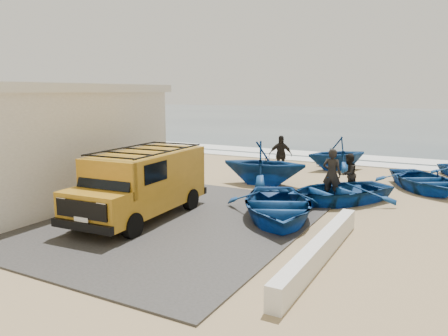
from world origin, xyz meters
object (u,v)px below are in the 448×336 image
at_px(parapet, 320,250).
at_px(van, 142,181).
at_px(boat_near_left, 277,205).
at_px(boat_mid_right, 423,180).
at_px(building, 13,140).
at_px(boat_mid_left, 264,163).
at_px(boat_far_left, 337,153).
at_px(boat_near_right, 337,191).
at_px(fisherman_back, 280,155).
at_px(fisherman_front, 332,174).
at_px(fisherman_middle, 348,174).

xyz_separation_m(parapet, van, (-6.07, 0.84, 0.92)).
bearing_deg(parapet, boat_near_left, 129.13).
height_order(boat_near_left, boat_mid_right, boat_near_left).
relative_size(building, parapet, 1.57).
xyz_separation_m(boat_near_left, boat_mid_left, (-2.50, 4.75, 0.48)).
xyz_separation_m(parapet, boat_mid_left, (-4.69, 7.44, 0.68)).
distance_m(van, boat_near_left, 4.36).
height_order(building, boat_near_left, building).
xyz_separation_m(building, boat_far_left, (9.69, 11.57, -1.30)).
bearing_deg(van, boat_near_right, 41.10).
distance_m(building, fisherman_back, 11.82).
bearing_deg(parapet, boat_near_right, 100.32).
relative_size(boat_near_left, fisherman_front, 2.37).
distance_m(boat_mid_left, fisherman_front, 3.51).
bearing_deg(fisherman_front, building, 25.39).
height_order(boat_mid_left, fisherman_back, fisherman_back).
bearing_deg(parapet, boat_far_left, 102.58).
height_order(parapet, boat_far_left, boat_far_left).
bearing_deg(boat_near_left, fisherman_front, 51.88).
bearing_deg(boat_near_right, fisherman_front, 165.75).
xyz_separation_m(van, boat_mid_right, (7.63, 8.65, -0.77)).
height_order(parapet, boat_near_left, boat_near_left).
distance_m(boat_mid_left, boat_mid_right, 6.59).
xyz_separation_m(boat_near_left, fisherman_middle, (1.16, 4.67, 0.34)).
relative_size(boat_mid_left, fisherman_front, 1.87).
relative_size(parapet, boat_near_right, 1.41).
xyz_separation_m(building, fisherman_middle, (11.47, 6.36, -1.35)).
bearing_deg(boat_mid_left, boat_near_right, -123.79).
bearing_deg(boat_near_left, fisherman_middle, 50.64).
relative_size(boat_mid_left, boat_mid_right, 0.87).
bearing_deg(fisherman_front, boat_mid_left, -20.06).
bearing_deg(building, parapet, -4.58).
bearing_deg(building, boat_mid_left, 39.50).
height_order(boat_far_left, fisherman_back, fisherman_back).
bearing_deg(building, van, -1.45).
distance_m(van, boat_far_left, 12.18).
relative_size(building, van, 1.77).
relative_size(parapet, boat_near_left, 1.31).
xyz_separation_m(boat_near_left, boat_near_right, (1.14, 3.09, -0.03)).
relative_size(building, boat_mid_right, 2.26).
height_order(boat_mid_left, boat_far_left, boat_mid_left).
relative_size(van, boat_near_right, 1.25).
distance_m(parapet, fisherman_middle, 7.45).
bearing_deg(building, boat_near_left, 9.31).
distance_m(boat_near_right, boat_mid_right, 4.54).
distance_m(parapet, boat_mid_right, 9.62).
bearing_deg(boat_near_left, fisherman_back, 85.11).
height_order(building, parapet, building).
bearing_deg(boat_mid_left, building, 120.29).
bearing_deg(boat_mid_right, van, -162.37).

